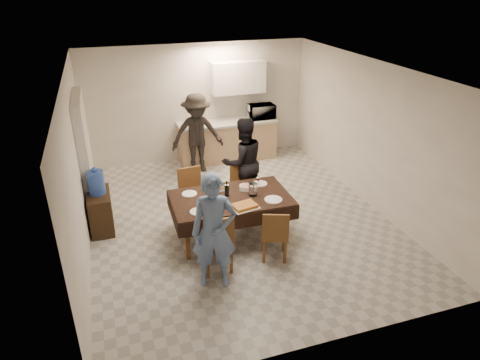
% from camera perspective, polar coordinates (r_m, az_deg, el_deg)
% --- Properties ---
extents(floor, '(5.00, 6.00, 0.02)m').
position_cam_1_polar(floor, '(7.58, -0.21, -5.18)').
color(floor, '#AFB0AB').
rests_on(floor, ground).
extents(ceiling, '(5.00, 6.00, 0.02)m').
position_cam_1_polar(ceiling, '(6.64, -0.25, 14.49)').
color(ceiling, white).
rests_on(ceiling, wall_back).
extents(wall_back, '(5.00, 0.02, 2.60)m').
position_cam_1_polar(wall_back, '(9.76, -5.70, 10.16)').
color(wall_back, silver).
rests_on(wall_back, floor).
extents(wall_front, '(5.00, 0.02, 2.60)m').
position_cam_1_polar(wall_front, '(4.57, 11.50, -9.40)').
color(wall_front, silver).
rests_on(wall_front, floor).
extents(wall_left, '(0.02, 6.00, 2.60)m').
position_cam_1_polar(wall_left, '(6.74, -20.92, 1.31)').
color(wall_left, silver).
rests_on(wall_left, floor).
extents(wall_right, '(0.02, 6.00, 2.60)m').
position_cam_1_polar(wall_right, '(8.08, 17.01, 5.84)').
color(wall_right, silver).
rests_on(wall_right, floor).
extents(stub_partition, '(0.15, 1.40, 2.10)m').
position_cam_1_polar(stub_partition, '(7.94, -19.92, 3.13)').
color(stub_partition, silver).
rests_on(stub_partition, floor).
extents(kitchen_base_cabinet, '(2.20, 0.60, 0.86)m').
position_cam_1_polar(kitchen_base_cabinet, '(9.87, -1.66, 5.15)').
color(kitchen_base_cabinet, tan).
rests_on(kitchen_base_cabinet, floor).
extents(kitchen_worktop, '(2.24, 0.64, 0.05)m').
position_cam_1_polar(kitchen_worktop, '(9.72, -1.69, 7.66)').
color(kitchen_worktop, '#AAABA6').
rests_on(kitchen_worktop, kitchen_base_cabinet).
extents(upper_cabinet, '(1.20, 0.34, 0.70)m').
position_cam_1_polar(upper_cabinet, '(9.69, -0.26, 13.52)').
color(upper_cabinet, silver).
rests_on(upper_cabinet, wall_back).
extents(dining_table, '(1.88, 1.11, 0.73)m').
position_cam_1_polar(dining_table, '(6.76, -1.23, -2.54)').
color(dining_table, black).
rests_on(dining_table, floor).
extents(chair_near_left, '(0.43, 0.43, 0.51)m').
position_cam_1_polar(chair_near_left, '(6.02, -3.01, -7.75)').
color(chair_near_left, brown).
rests_on(chair_near_left, floor).
extents(chair_near_right, '(0.49, 0.50, 0.46)m').
position_cam_1_polar(chair_near_right, '(6.31, 4.94, -6.75)').
color(chair_near_right, brown).
rests_on(chair_near_right, floor).
extents(chair_far_left, '(0.46, 0.46, 0.49)m').
position_cam_1_polar(chair_far_left, '(7.30, -6.12, -1.65)').
color(chair_far_left, brown).
rests_on(chair_far_left, floor).
extents(chair_far_right, '(0.41, 0.41, 0.46)m').
position_cam_1_polar(chair_far_right, '(7.52, 0.59, -0.91)').
color(chair_far_right, brown).
rests_on(chair_far_right, floor).
extents(console, '(0.36, 0.73, 0.67)m').
position_cam_1_polar(console, '(7.50, -18.06, -4.00)').
color(console, '#312110').
rests_on(console, floor).
extents(water_jug, '(0.26, 0.26, 0.39)m').
position_cam_1_polar(water_jug, '(7.26, -18.63, -0.33)').
color(water_jug, blue).
rests_on(water_jug, console).
extents(wine_bottle, '(0.07, 0.07, 0.28)m').
position_cam_1_polar(wine_bottle, '(6.71, -1.77, -1.10)').
color(wine_bottle, black).
rests_on(wine_bottle, dining_table).
extents(water_pitcher, '(0.14, 0.14, 0.21)m').
position_cam_1_polar(water_pitcher, '(6.75, 1.73, -1.26)').
color(water_pitcher, white).
rests_on(water_pitcher, dining_table).
extents(savoury_tart, '(0.46, 0.38, 0.05)m').
position_cam_1_polar(savoury_tart, '(6.44, 0.61, -3.46)').
color(savoury_tart, '#B77135').
rests_on(savoury_tart, dining_table).
extents(salad_bowl, '(0.19, 0.19, 0.07)m').
position_cam_1_polar(salad_bowl, '(6.96, 0.70, -1.00)').
color(salad_bowl, white).
rests_on(salad_bowl, dining_table).
extents(mushroom_dish, '(0.18, 0.18, 0.03)m').
position_cam_1_polar(mushroom_dish, '(6.96, -2.29, -1.20)').
color(mushroom_dish, white).
rests_on(mushroom_dish, dining_table).
extents(wine_glass_a, '(0.09, 0.09, 0.21)m').
position_cam_1_polar(wine_glass_a, '(6.36, -5.34, -3.17)').
color(wine_glass_a, white).
rests_on(wine_glass_a, dining_table).
extents(wine_glass_b, '(0.08, 0.08, 0.17)m').
position_cam_1_polar(wine_glass_b, '(7.07, 2.44, -0.13)').
color(wine_glass_b, white).
rests_on(wine_glass_b, dining_table).
extents(wine_glass_c, '(0.09, 0.09, 0.21)m').
position_cam_1_polar(wine_glass_c, '(6.90, -3.55, -0.65)').
color(wine_glass_c, white).
rests_on(wine_glass_c, dining_table).
extents(plate_near_left, '(0.24, 0.24, 0.01)m').
position_cam_1_polar(plate_near_left, '(6.35, -5.64, -4.21)').
color(plate_near_left, white).
rests_on(plate_near_left, dining_table).
extents(plate_near_right, '(0.28, 0.28, 0.02)m').
position_cam_1_polar(plate_near_right, '(6.67, 4.47, -2.62)').
color(plate_near_right, white).
rests_on(plate_near_right, dining_table).
extents(plate_far_left, '(0.24, 0.24, 0.01)m').
position_cam_1_polar(plate_far_left, '(6.87, -6.75, -1.83)').
color(plate_far_left, white).
rests_on(plate_far_left, dining_table).
extents(plate_far_right, '(0.24, 0.24, 0.01)m').
position_cam_1_polar(plate_far_right, '(7.16, 2.67, -0.47)').
color(plate_far_right, white).
rests_on(plate_far_right, dining_table).
extents(microwave, '(0.58, 0.39, 0.32)m').
position_cam_1_polar(microwave, '(9.92, 2.90, 9.12)').
color(microwave, silver).
rests_on(microwave, kitchen_worktop).
extents(person_near, '(0.68, 0.53, 1.65)m').
position_cam_1_polar(person_near, '(5.69, -3.49, -6.92)').
color(person_near, '#5A75A2').
rests_on(person_near, floor).
extents(person_far, '(0.87, 0.72, 1.66)m').
position_cam_1_polar(person_far, '(7.75, 0.40, 2.42)').
color(person_far, black).
rests_on(person_far, floor).
extents(person_kitchen, '(1.11, 0.64, 1.72)m').
position_cam_1_polar(person_kitchen, '(9.13, -5.73, 6.16)').
color(person_kitchen, black).
rests_on(person_kitchen, floor).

